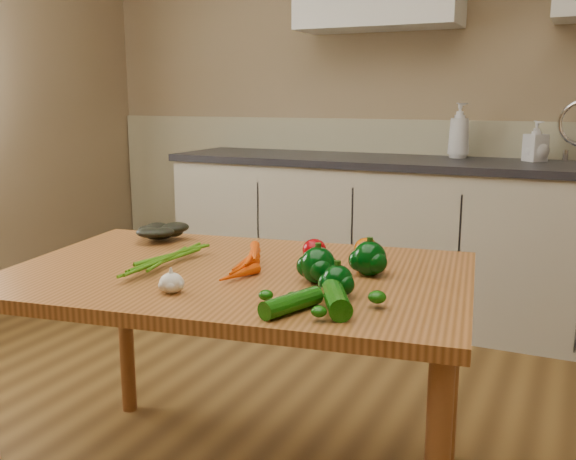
% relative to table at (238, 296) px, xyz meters
% --- Properties ---
extents(room, '(4.04, 5.04, 2.64)m').
position_rel_table_xyz_m(room, '(-0.10, -0.17, 0.60)').
color(room, brown).
rests_on(room, ground).
extents(counter_run, '(2.84, 0.64, 1.14)m').
position_rel_table_xyz_m(counter_run, '(0.11, 1.85, -0.19)').
color(counter_run, '#B2AA94').
rests_on(counter_run, ground).
extents(table, '(1.47, 1.06, 0.73)m').
position_rel_table_xyz_m(table, '(0.00, 0.00, 0.00)').
color(table, '#A96531').
rests_on(table, ground).
extents(soap_bottle_a, '(0.16, 0.16, 0.30)m').
position_rel_table_xyz_m(soap_bottle_a, '(0.27, 2.01, 0.41)').
color(soap_bottle_a, silver).
rests_on(soap_bottle_a, counter_run).
extents(soap_bottle_b, '(0.14, 0.14, 0.21)m').
position_rel_table_xyz_m(soap_bottle_b, '(0.67, 1.98, 0.36)').
color(soap_bottle_b, silver).
rests_on(soap_bottle_b, counter_run).
extents(soap_bottle_c, '(0.14, 0.14, 0.16)m').
position_rel_table_xyz_m(soap_bottle_c, '(0.68, 1.98, 0.33)').
color(soap_bottle_c, silver).
rests_on(soap_bottle_c, counter_run).
extents(carrot_bunch, '(0.28, 0.23, 0.07)m').
position_rel_table_xyz_m(carrot_bunch, '(-0.04, -0.02, 0.11)').
color(carrot_bunch, '#EC4B05').
rests_on(carrot_bunch, table).
extents(leafy_greens, '(0.19, 0.17, 0.10)m').
position_rel_table_xyz_m(leafy_greens, '(-0.46, 0.22, 0.13)').
color(leafy_greens, black).
rests_on(leafy_greens, table).
extents(garlic_bulb, '(0.06, 0.06, 0.05)m').
position_rel_table_xyz_m(garlic_bulb, '(-0.05, -0.27, 0.11)').
color(garlic_bulb, silver).
rests_on(garlic_bulb, table).
extents(pepper_a, '(0.10, 0.10, 0.10)m').
position_rel_table_xyz_m(pepper_a, '(0.27, -0.02, 0.13)').
color(pepper_a, '#023208').
rests_on(pepper_a, table).
extents(pepper_b, '(0.10, 0.10, 0.10)m').
position_rel_table_xyz_m(pepper_b, '(0.37, 0.12, 0.13)').
color(pepper_b, '#023208').
rests_on(pepper_b, table).
extents(pepper_c, '(0.08, 0.08, 0.08)m').
position_rel_table_xyz_m(pepper_c, '(0.36, -0.11, 0.12)').
color(pepper_c, '#023208').
rests_on(pepper_c, table).
extents(tomato_a, '(0.08, 0.08, 0.07)m').
position_rel_table_xyz_m(tomato_a, '(0.16, 0.21, 0.12)').
color(tomato_a, '#950208').
rests_on(tomato_a, table).
extents(tomato_b, '(0.08, 0.08, 0.07)m').
position_rel_table_xyz_m(tomato_b, '(0.30, 0.29, 0.12)').
color(tomato_b, '#C65504').
rests_on(tomato_b, table).
extents(tomato_c, '(0.06, 0.06, 0.06)m').
position_rel_table_xyz_m(tomato_c, '(0.33, 0.19, 0.11)').
color(tomato_c, '#C65504').
rests_on(tomato_c, table).
extents(zucchini_a, '(0.14, 0.21, 0.06)m').
position_rel_table_xyz_m(zucchini_a, '(0.39, -0.21, 0.11)').
color(zucchini_a, '#0D4807').
rests_on(zucchini_a, table).
extents(zucchini_b, '(0.10, 0.18, 0.05)m').
position_rel_table_xyz_m(zucchini_b, '(0.30, -0.28, 0.10)').
color(zucchini_b, '#0D4807').
rests_on(zucchini_b, table).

